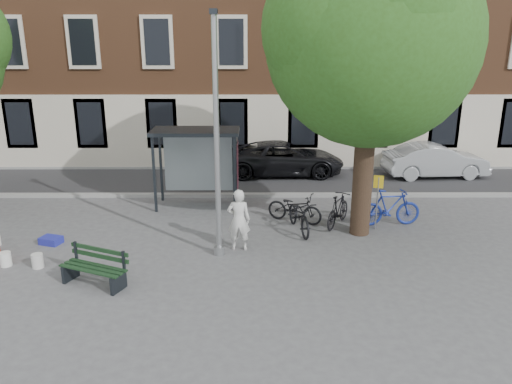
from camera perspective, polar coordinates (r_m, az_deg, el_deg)
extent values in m
plane|color=#4C4C4F|center=(13.31, -4.21, -7.13)|extent=(90.00, 90.00, 0.00)
cube|color=#28282B|center=(19.88, -2.86, 1.23)|extent=(40.00, 4.00, 0.01)
cube|color=gray|center=(17.96, -3.14, -0.36)|extent=(40.00, 0.25, 0.12)
cube|color=gray|center=(21.80, -2.62, 2.82)|extent=(40.00, 0.25, 0.12)
cube|color=brown|center=(25.16, -2.46, 20.69)|extent=(30.00, 8.00, 14.00)
cylinder|color=#9EA0A3|center=(12.38, -4.51, 5.63)|extent=(0.14, 0.14, 6.00)
cylinder|color=#9EA0A3|center=(13.26, -4.22, -6.65)|extent=(0.28, 0.28, 0.24)
cube|color=#1E2328|center=(12.14, -4.87, 19.87)|extent=(0.18, 0.35, 0.12)
cylinder|color=black|center=(14.44, 12.10, 1.67)|extent=(0.56, 0.56, 3.40)
sphere|color=#2A5118|center=(13.94, 13.09, 16.48)|extent=(5.60, 5.60, 5.60)
sphere|color=#2A5118|center=(14.55, 16.50, 18.23)|extent=(3.92, 3.92, 3.92)
sphere|color=#2A5118|center=(13.49, 10.00, 17.93)|extent=(4.20, 4.20, 4.20)
sphere|color=#2A5118|center=(13.12, 15.09, 18.95)|extent=(3.64, 3.64, 3.64)
cube|color=#1E2328|center=(16.38, -11.55, 1.92)|extent=(0.08, 0.08, 2.50)
cube|color=#1E2328|center=(16.07, -2.42, 1.96)|extent=(0.08, 0.08, 2.50)
cube|color=#1E2328|center=(17.52, -10.81, 2.96)|extent=(0.08, 0.08, 2.50)
cube|color=#1E2328|center=(17.23, -2.27, 3.01)|extent=(0.08, 0.08, 2.50)
cube|color=#1E2328|center=(16.47, -6.96, 6.90)|extent=(2.85, 1.45, 0.12)
cube|color=#8C999E|center=(17.30, -6.59, 3.40)|extent=(2.34, 0.04, 2.00)
cube|color=#1E2328|center=(16.62, -2.35, 2.92)|extent=(0.12, 1.14, 2.12)
cube|color=#D84C19|center=(16.62, -2.11, 2.92)|extent=(0.02, 0.90, 1.62)
imported|color=silver|center=(13.29, -1.99, -3.19)|extent=(0.62, 0.41, 1.69)
cube|color=#1E2328|center=(12.67, -20.44, -8.52)|extent=(0.27, 0.50, 0.42)
cube|color=#1E2328|center=(11.81, -15.45, -9.95)|extent=(0.27, 0.50, 0.42)
cube|color=#163119|center=(12.02, -18.66, -8.55)|extent=(1.53, 0.75, 0.04)
cube|color=#163119|center=(12.13, -18.13, -8.26)|extent=(1.53, 0.75, 0.04)
cube|color=#163119|center=(12.24, -17.62, -7.97)|extent=(1.53, 0.75, 0.04)
cube|color=#163119|center=(12.23, -17.42, -7.02)|extent=(1.51, 0.69, 0.09)
cube|color=#163119|center=(12.16, -17.49, -6.30)|extent=(1.51, 0.69, 0.09)
imported|color=black|center=(15.42, 4.44, -1.79)|extent=(1.86, 1.37, 0.93)
imported|color=navy|center=(15.60, 15.03, -1.72)|extent=(1.93, 0.70, 1.14)
imported|color=black|center=(14.67, 4.98, -2.68)|extent=(1.04, 1.99, 1.00)
imported|color=black|center=(15.27, 9.36, -2.03)|extent=(1.24, 1.68, 1.00)
imported|color=black|center=(20.81, 3.22, 3.89)|extent=(4.98, 2.40, 1.37)
imported|color=#A8ACB0|center=(21.65, 19.81, 3.40)|extent=(4.24, 1.76, 1.36)
cube|color=#21269B|center=(15.02, -22.38, -5.13)|extent=(0.65, 0.55, 0.20)
cylinder|color=silver|center=(13.62, -23.70, -7.22)|extent=(0.29, 0.29, 0.36)
cylinder|color=white|center=(14.06, -26.71, -6.87)|extent=(0.37, 0.37, 0.36)
cylinder|color=#9EA0A3|center=(15.12, 13.65, -1.29)|extent=(0.04, 0.04, 1.60)
cube|color=yellow|center=(14.93, 13.83, 1.14)|extent=(0.28, 0.10, 0.37)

